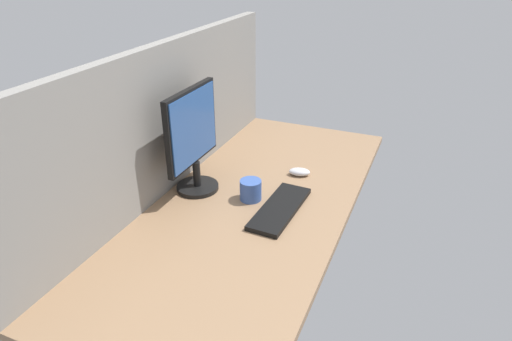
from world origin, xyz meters
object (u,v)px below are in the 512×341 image
object	(u,v)px
monitor	(193,137)
mug_ceramic_blue	(250,190)
keyboard	(280,208)
mouse	(299,172)

from	to	relation	value
monitor	mug_ceramic_blue	bearing A→B (deg)	-87.45
mug_ceramic_blue	monitor	bearing A→B (deg)	92.55
keyboard	mug_ceramic_blue	world-z (taller)	mug_ceramic_blue
mouse	mug_ceramic_blue	world-z (taller)	mug_ceramic_blue
keyboard	mug_ceramic_blue	distance (cm)	15.23
monitor	mouse	xyz separation A→B (cm)	(28.96, -37.15, -22.19)
mouse	mug_ceramic_blue	distance (cm)	30.51
monitor	keyboard	world-z (taller)	monitor
monitor	mug_ceramic_blue	distance (cm)	31.73
keyboard	mug_ceramic_blue	xyz separation A→B (cm)	(3.82, 14.37, 3.33)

